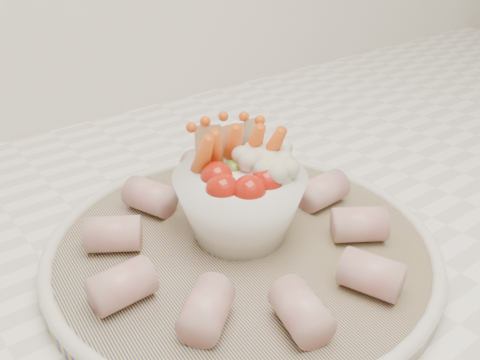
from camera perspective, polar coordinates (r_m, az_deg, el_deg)
serving_platter at (r=0.48m, az=0.20°, el=-7.20°), size 0.38×0.38×0.02m
veggie_bowl at (r=0.48m, az=0.23°, el=-1.50°), size 0.12×0.12×0.10m
cured_meat_rolls at (r=0.47m, az=0.12°, el=-5.27°), size 0.27×0.28×0.03m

